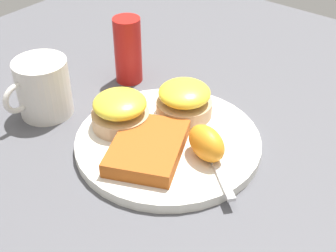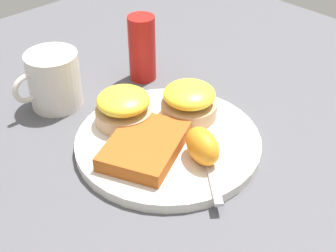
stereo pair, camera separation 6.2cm
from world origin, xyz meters
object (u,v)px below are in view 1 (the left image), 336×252
(sandwich_benedict_right, at_px, (120,111))
(condiment_bottle, at_px, (128,50))
(hashbrown_patty, at_px, (149,148))
(fork, at_px, (205,139))
(orange_wedge, at_px, (205,144))
(cup, at_px, (43,88))
(sandwich_benedict_left, at_px, (184,100))

(sandwich_benedict_right, bearing_deg, condiment_bottle, -141.61)
(hashbrown_patty, height_order, fork, hashbrown_patty)
(orange_wedge, relative_size, fork, 0.36)
(sandwich_benedict_right, distance_m, hashbrown_patty, 0.08)
(fork, bearing_deg, cup, -71.39)
(fork, relative_size, condiment_bottle, 1.54)
(sandwich_benedict_right, relative_size, fork, 0.48)
(sandwich_benedict_right, xyz_separation_m, cup, (0.03, -0.12, 0.01))
(sandwich_benedict_right, relative_size, cup, 0.75)
(sandwich_benedict_left, distance_m, condiment_bottle, 0.15)
(sandwich_benedict_right, height_order, hashbrown_patty, sandwich_benedict_right)
(cup, bearing_deg, sandwich_benedict_right, 105.12)
(fork, distance_m, cup, 0.25)
(sandwich_benedict_left, height_order, hashbrown_patty, sandwich_benedict_left)
(sandwich_benedict_right, height_order, orange_wedge, sandwich_benedict_right)
(sandwich_benedict_left, distance_m, fork, 0.07)
(fork, xyz_separation_m, cup, (0.08, -0.24, 0.03))
(orange_wedge, bearing_deg, sandwich_benedict_right, -83.42)
(cup, bearing_deg, condiment_bottle, 168.00)
(orange_wedge, xyz_separation_m, condiment_bottle, (-0.10, -0.22, 0.02))
(hashbrown_patty, relative_size, fork, 0.70)
(sandwich_benedict_right, height_order, condiment_bottle, condiment_bottle)
(hashbrown_patty, bearing_deg, fork, 149.99)
(fork, bearing_deg, sandwich_benedict_right, -67.71)
(hashbrown_patty, distance_m, condiment_bottle, 0.22)
(orange_wedge, bearing_deg, hashbrown_patty, -57.29)
(condiment_bottle, bearing_deg, sandwich_benedict_left, 74.88)
(orange_wedge, bearing_deg, fork, -146.78)
(sandwich_benedict_left, xyz_separation_m, hashbrown_patty, (0.10, 0.02, -0.01))
(sandwich_benedict_right, bearing_deg, fork, 112.29)
(fork, bearing_deg, sandwich_benedict_left, -117.44)
(orange_wedge, distance_m, cup, 0.26)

